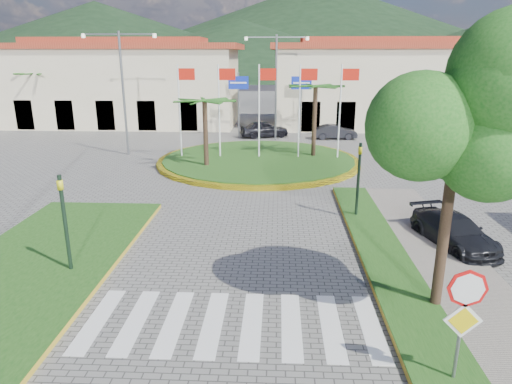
{
  "coord_description": "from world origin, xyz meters",
  "views": [
    {
      "loc": [
        1.19,
        -6.12,
        6.59
      ],
      "look_at": [
        0.51,
        8.0,
        2.31
      ],
      "focal_mm": 32.0,
      "sensor_mm": 36.0,
      "label": 1
    }
  ],
  "objects_px": {
    "roundabout_island": "(259,160)",
    "car_side_right": "(454,231)",
    "deciduous_tree": "(459,116)",
    "stop_sign": "(464,309)",
    "white_van": "(132,121)",
    "car_dark_b": "(335,132)",
    "car_dark_a": "(264,129)"
  },
  "relations": [
    {
      "from": "roundabout_island",
      "to": "car_side_right",
      "type": "bearing_deg",
      "value": -59.5
    },
    {
      "from": "deciduous_tree",
      "to": "car_side_right",
      "type": "bearing_deg",
      "value": 64.93
    },
    {
      "from": "stop_sign",
      "to": "car_side_right",
      "type": "relative_size",
      "value": 0.68
    },
    {
      "from": "roundabout_island",
      "to": "stop_sign",
      "type": "relative_size",
      "value": 4.79
    },
    {
      "from": "stop_sign",
      "to": "white_van",
      "type": "distance_m",
      "value": 38.25
    },
    {
      "from": "roundabout_island",
      "to": "car_dark_b",
      "type": "xyz_separation_m",
      "value": [
        5.78,
        8.69,
        0.41
      ]
    },
    {
      "from": "roundabout_island",
      "to": "car_dark_a",
      "type": "height_order",
      "value": "roundabout_island"
    },
    {
      "from": "white_van",
      "to": "car_dark_a",
      "type": "xyz_separation_m",
      "value": [
        12.51,
        -4.79,
        0.12
      ]
    },
    {
      "from": "deciduous_tree",
      "to": "white_van",
      "type": "bearing_deg",
      "value": 120.03
    },
    {
      "from": "stop_sign",
      "to": "car_dark_b",
      "type": "xyz_separation_m",
      "value": [
        0.88,
        28.73,
        -1.22
      ]
    },
    {
      "from": "roundabout_island",
      "to": "car_side_right",
      "type": "distance_m",
      "value": 14.77
    },
    {
      "from": "car_side_right",
      "to": "car_dark_b",
      "type": "bearing_deg",
      "value": 79.11
    },
    {
      "from": "white_van",
      "to": "car_side_right",
      "type": "xyz_separation_m",
      "value": [
        19.94,
        -26.76,
        0.02
      ]
    },
    {
      "from": "car_dark_b",
      "to": "car_side_right",
      "type": "bearing_deg",
      "value": -177.8
    },
    {
      "from": "deciduous_tree",
      "to": "car_dark_a",
      "type": "bearing_deg",
      "value": 101.69
    },
    {
      "from": "white_van",
      "to": "car_dark_b",
      "type": "bearing_deg",
      "value": -113.89
    },
    {
      "from": "roundabout_island",
      "to": "stop_sign",
      "type": "height_order",
      "value": "roundabout_island"
    },
    {
      "from": "car_dark_a",
      "to": "white_van",
      "type": "bearing_deg",
      "value": 51.57
    },
    {
      "from": "deciduous_tree",
      "to": "white_van",
      "type": "relative_size",
      "value": 1.72
    },
    {
      "from": "stop_sign",
      "to": "roundabout_island",
      "type": "bearing_deg",
      "value": 103.73
    },
    {
      "from": "deciduous_tree",
      "to": "car_dark_a",
      "type": "height_order",
      "value": "deciduous_tree"
    },
    {
      "from": "car_side_right",
      "to": "deciduous_tree",
      "type": "bearing_deg",
      "value": -130.55
    },
    {
      "from": "car_dark_b",
      "to": "white_van",
      "type": "bearing_deg",
      "value": 71.26
    },
    {
      "from": "stop_sign",
      "to": "white_van",
      "type": "bearing_deg",
      "value": 116.97
    },
    {
      "from": "car_dark_b",
      "to": "car_side_right",
      "type": "relative_size",
      "value": 0.9
    },
    {
      "from": "roundabout_island",
      "to": "car_dark_a",
      "type": "xyz_separation_m",
      "value": [
        0.06,
        9.25,
        0.5
      ]
    },
    {
      "from": "stop_sign",
      "to": "deciduous_tree",
      "type": "height_order",
      "value": "deciduous_tree"
    },
    {
      "from": "stop_sign",
      "to": "car_dark_a",
      "type": "height_order",
      "value": "stop_sign"
    },
    {
      "from": "white_van",
      "to": "car_dark_b",
      "type": "relative_size",
      "value": 1.13
    },
    {
      "from": "stop_sign",
      "to": "car_dark_a",
      "type": "distance_m",
      "value": 29.7
    },
    {
      "from": "car_dark_a",
      "to": "car_side_right",
      "type": "distance_m",
      "value": 23.2
    },
    {
      "from": "stop_sign",
      "to": "car_dark_b",
      "type": "height_order",
      "value": "stop_sign"
    }
  ]
}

